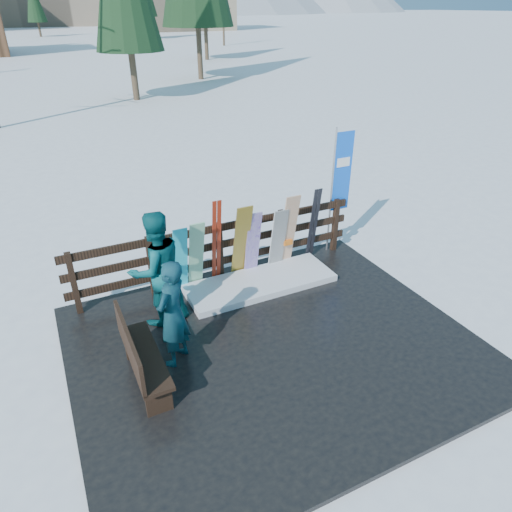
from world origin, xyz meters
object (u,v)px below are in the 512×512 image
person_front (173,314)px  person_back (157,269)px  snowboard_0 (181,261)px  snowboard_2 (241,242)px  rental_flag (340,177)px  snowboard_1 (196,256)px  snowboard_4 (278,240)px  bench (139,355)px  snowboard_5 (288,232)px  snowboard_3 (253,244)px

person_front → person_back: person_back is taller
snowboard_0 → snowboard_2: bearing=-0.0°
rental_flag → person_front: (-4.10, -1.93, -0.78)m
snowboard_2 → snowboard_1: bearing=180.0°
snowboard_2 → person_back: bearing=-161.1°
snowboard_2 → snowboard_4: bearing=0.0°
bench → snowboard_4: snowboard_4 is taller
snowboard_1 → snowboard_5: size_ratio=0.92×
snowboard_0 → snowboard_1: bearing=0.0°
snowboard_1 → person_front: bearing=-119.2°
snowboard_4 → person_front: person_front is taller
snowboard_0 → snowboard_5: 2.17m
snowboard_2 → snowboard_4: 0.78m
person_back → snowboard_2: bearing=-174.8°
snowboard_4 → snowboard_2: bearing=180.0°
bench → snowboard_2: 3.08m
bench → snowboard_1: size_ratio=1.03×
snowboard_2 → snowboard_5: size_ratio=1.00×
bench → snowboard_0: size_ratio=1.09×
snowboard_5 → rental_flag: (1.30, 0.27, 0.82)m
snowboard_0 → snowboard_5: bearing=-0.0°
snowboard_2 → snowboard_4: snowboard_2 is taller
rental_flag → snowboard_2: bearing=-173.3°
person_back → bench: bearing=50.1°
snowboard_0 → person_back: bearing=-133.1°
rental_flag → snowboard_0: bearing=-175.5°
bench → snowboard_2: bearing=38.9°
snowboard_0 → rental_flag: (3.47, 0.27, 0.93)m
snowboard_3 → snowboard_4: snowboard_3 is taller
snowboard_3 → bench: bearing=-143.7°
snowboard_4 → snowboard_5: bearing=0.0°
snowboard_2 → snowboard_4: (0.77, 0.00, -0.12)m
snowboard_3 → snowboard_5: size_ratio=0.87×
person_back → snowboard_4: bearing=179.6°
bench → person_back: (0.65, 1.33, 0.45)m
person_back → person_front: bearing=71.9°
snowboard_0 → snowboard_5: (2.17, -0.00, 0.11)m
bench → snowboard_4: size_ratio=1.13×
snowboard_5 → person_front: person_front is taller
snowboard_1 → snowboard_4: size_ratio=1.10×
snowboard_4 → person_front: (-2.58, -1.66, 0.17)m
bench → rental_flag: (4.68, 2.19, 1.09)m
snowboard_3 → rental_flag: rental_flag is taller
snowboard_0 → snowboard_5: snowboard_5 is taller
snowboard_0 → person_front: person_front is taller
snowboard_3 → person_back: (-1.96, -0.59, 0.29)m
bench → snowboard_0: (1.21, 1.92, 0.16)m
person_front → snowboard_4: bearing=170.8°
person_front → bench: bearing=-17.2°
snowboard_0 → snowboard_4: (1.95, -0.00, -0.02)m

